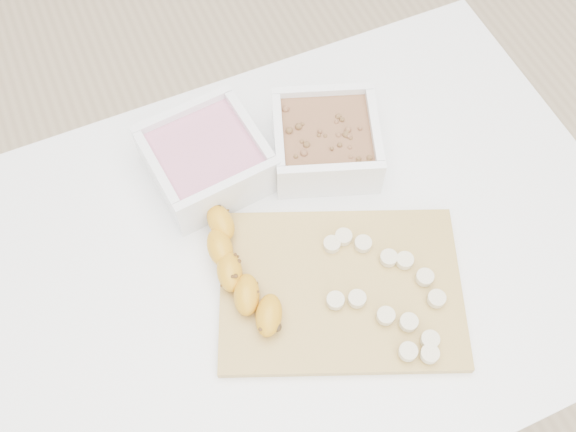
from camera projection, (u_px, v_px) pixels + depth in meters
name	position (u px, v px, depth m)	size (l,w,h in m)	color
ground	(293.00, 378.00, 1.61)	(3.50, 3.50, 0.00)	#C6AD89
table	(295.00, 277.00, 1.04)	(1.00, 0.70, 0.75)	white
bowl_yogurt	(206.00, 159.00, 0.98)	(0.18, 0.18, 0.08)	white
bowl_granola	(326.00, 140.00, 1.00)	(0.21, 0.21, 0.07)	white
cutting_board	(340.00, 289.00, 0.92)	(0.34, 0.25, 0.01)	tan
banana	(241.00, 272.00, 0.90)	(0.06, 0.21, 0.04)	orange
banana_slices	(388.00, 292.00, 0.90)	(0.16, 0.23, 0.02)	beige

